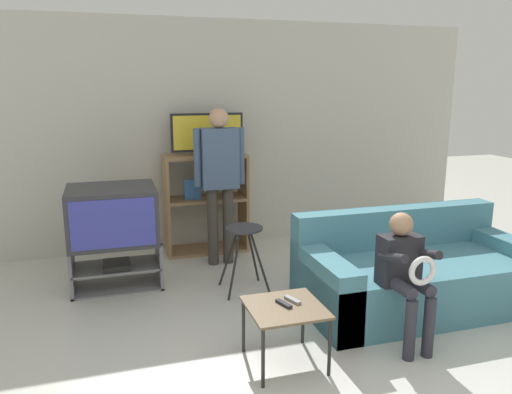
{
  "coord_description": "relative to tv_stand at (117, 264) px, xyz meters",
  "views": [
    {
      "loc": [
        -1.26,
        -2.25,
        1.87
      ],
      "look_at": [
        0.01,
        1.88,
        0.9
      ],
      "focal_mm": 35.0,
      "sensor_mm": 36.0,
      "label": 1
    }
  ],
  "objects": [
    {
      "name": "snack_table",
      "position": [
        1.05,
        -1.71,
        0.15
      ],
      "size": [
        0.5,
        0.5,
        0.42
      ],
      "color": "brown",
      "rests_on": "ground_plane"
    },
    {
      "name": "person_seated_child",
      "position": [
        1.97,
        -1.7,
        0.36
      ],
      "size": [
        0.33,
        0.43,
        0.98
      ],
      "color": "#2D2D38",
      "rests_on": "ground_plane"
    },
    {
      "name": "remote_control_black",
      "position": [
        1.05,
        -1.69,
        0.2
      ],
      "size": [
        0.08,
        0.15,
        0.02
      ],
      "primitive_type": "cube",
      "rotation": [
        0.0,
        0.0,
        0.32
      ],
      "color": "#232328",
      "rests_on": "snack_table"
    },
    {
      "name": "couch",
      "position": [
        2.45,
        -1.15,
        0.05
      ],
      "size": [
        1.97,
        0.96,
        0.79
      ],
      "color": "teal",
      "rests_on": "ground_plane"
    },
    {
      "name": "remote_control_white",
      "position": [
        1.13,
        -1.65,
        0.2
      ],
      "size": [
        0.08,
        0.15,
        0.02
      ],
      "primitive_type": "cube",
      "rotation": [
        0.0,
        0.0,
        0.33
      ],
      "color": "gray",
      "rests_on": "snack_table"
    },
    {
      "name": "television_main",
      "position": [
        -0.01,
        -0.02,
        0.49
      ],
      "size": [
        0.78,
        0.67,
        0.51
      ],
      "color": "#2D2D33",
      "rests_on": "tv_stand"
    },
    {
      "name": "folding_stool",
      "position": [
        1.13,
        -0.42,
        0.27
      ],
      "size": [
        0.41,
        0.39,
        0.61
      ],
      "color": "black",
      "rests_on": "ground_plane"
    },
    {
      "name": "media_shelf",
      "position": [
        1.02,
        0.81,
        0.34
      ],
      "size": [
        0.92,
        0.4,
        1.12
      ],
      "color": "#9E7A51",
      "rests_on": "ground_plane"
    },
    {
      "name": "tv_stand",
      "position": [
        0.0,
        0.0,
        0.0
      ],
      "size": [
        0.82,
        0.45,
        0.46
      ],
      "color": "slate",
      "rests_on": "ground_plane"
    },
    {
      "name": "person_standing_adult",
      "position": [
        1.08,
        0.36,
        0.77
      ],
      "size": [
        0.53,
        0.2,
        1.65
      ],
      "color": "#3D3833",
      "rests_on": "ground_plane"
    },
    {
      "name": "television_flat",
      "position": [
        1.05,
        0.81,
        1.11
      ],
      "size": [
        0.8,
        0.2,
        0.46
      ],
      "color": "black",
      "rests_on": "media_shelf"
    },
    {
      "name": "wall_back",
      "position": [
        1.22,
        1.09,
        1.07
      ],
      "size": [
        6.4,
        0.06,
        2.6
      ],
      "color": "beige",
      "rests_on": "ground_plane"
    }
  ]
}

